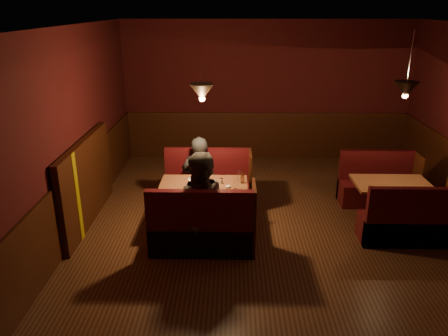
{
  "coord_description": "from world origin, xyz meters",
  "views": [
    {
      "loc": [
        -0.74,
        -5.65,
        3.15
      ],
      "look_at": [
        -0.84,
        0.24,
        0.95
      ],
      "focal_mm": 35.0,
      "sensor_mm": 36.0,
      "label": 1
    }
  ],
  "objects_px": {
    "second_bench_far": "(377,187)",
    "diner_a": "(199,163)",
    "main_table": "(205,194)",
    "main_bench_far": "(208,189)",
    "second_bench_near": "(407,225)",
    "second_table": "(391,193)",
    "diner_b": "(205,191)",
    "main_bench_near": "(203,232)"
  },
  "relations": [
    {
      "from": "main_bench_near",
      "to": "diner_b",
      "type": "relative_size",
      "value": 0.82
    },
    {
      "from": "main_bench_near",
      "to": "second_bench_near",
      "type": "relative_size",
      "value": 1.13
    },
    {
      "from": "main_bench_near",
      "to": "second_table",
      "type": "height_order",
      "value": "main_bench_near"
    },
    {
      "from": "diner_b",
      "to": "main_table",
      "type": "bearing_deg",
      "value": 93.45
    },
    {
      "from": "second_bench_near",
      "to": "diner_a",
      "type": "distance_m",
      "value": 3.21
    },
    {
      "from": "second_bench_far",
      "to": "main_bench_far",
      "type": "bearing_deg",
      "value": -176.2
    },
    {
      "from": "second_table",
      "to": "diner_b",
      "type": "distance_m",
      "value": 2.94
    },
    {
      "from": "main_table",
      "to": "main_bench_near",
      "type": "distance_m",
      "value": 0.77
    },
    {
      "from": "main_table",
      "to": "second_table",
      "type": "height_order",
      "value": "main_table"
    },
    {
      "from": "main_table",
      "to": "diner_a",
      "type": "relative_size",
      "value": 0.82
    },
    {
      "from": "second_bench_far",
      "to": "diner_a",
      "type": "xyz_separation_m",
      "value": [
        -2.98,
        -0.25,
        0.5
      ]
    },
    {
      "from": "main_bench_far",
      "to": "second_bench_near",
      "type": "bearing_deg",
      "value": -22.27
    },
    {
      "from": "second_bench_far",
      "to": "diner_a",
      "type": "bearing_deg",
      "value": -175.19
    },
    {
      "from": "second_bench_far",
      "to": "main_bench_near",
      "type": "bearing_deg",
      "value": -149.83
    },
    {
      "from": "diner_a",
      "to": "second_bench_near",
      "type": "bearing_deg",
      "value": 164.94
    },
    {
      "from": "main_bench_far",
      "to": "diner_b",
      "type": "height_order",
      "value": "diner_b"
    },
    {
      "from": "second_table",
      "to": "diner_a",
      "type": "bearing_deg",
      "value": 171.8
    },
    {
      "from": "diner_a",
      "to": "diner_b",
      "type": "bearing_deg",
      "value": 102.71
    },
    {
      "from": "second_table",
      "to": "diner_b",
      "type": "height_order",
      "value": "diner_b"
    },
    {
      "from": "main_bench_near",
      "to": "second_bench_near",
      "type": "xyz_separation_m",
      "value": [
        2.84,
        0.3,
        -0.02
      ]
    },
    {
      "from": "second_bench_near",
      "to": "diner_b",
      "type": "xyz_separation_m",
      "value": [
        -2.81,
        -0.19,
        0.58
      ]
    },
    {
      "from": "main_bench_far",
      "to": "diner_b",
      "type": "distance_m",
      "value": 1.47
    },
    {
      "from": "main_bench_far",
      "to": "second_bench_far",
      "type": "distance_m",
      "value": 2.85
    },
    {
      "from": "diner_a",
      "to": "diner_b",
      "type": "distance_m",
      "value": 1.31
    },
    {
      "from": "second_table",
      "to": "second_bench_near",
      "type": "xyz_separation_m",
      "value": [
        0.03,
        -0.68,
        -0.19
      ]
    },
    {
      "from": "main_bench_far",
      "to": "second_bench_far",
      "type": "xyz_separation_m",
      "value": [
        2.84,
        0.19,
        -0.02
      ]
    },
    {
      "from": "main_bench_far",
      "to": "diner_b",
      "type": "xyz_separation_m",
      "value": [
        0.03,
        -1.36,
        0.56
      ]
    },
    {
      "from": "diner_a",
      "to": "second_table",
      "type": "bearing_deg",
      "value": 177.04
    },
    {
      "from": "main_table",
      "to": "second_bench_far",
      "type": "distance_m",
      "value": 3.01
    },
    {
      "from": "main_bench_near",
      "to": "diner_a",
      "type": "bearing_deg",
      "value": 95.58
    },
    {
      "from": "main_bench_far",
      "to": "second_bench_near",
      "type": "xyz_separation_m",
      "value": [
        2.84,
        -1.16,
        -0.02
      ]
    },
    {
      "from": "second_bench_near",
      "to": "main_bench_near",
      "type": "bearing_deg",
      "value": -174.0
    },
    {
      "from": "main_bench_far",
      "to": "main_bench_near",
      "type": "xyz_separation_m",
      "value": [
        0.0,
        -1.46,
        0.0
      ]
    },
    {
      "from": "main_table",
      "to": "main_bench_far",
      "type": "bearing_deg",
      "value": 88.92
    },
    {
      "from": "second_table",
      "to": "main_table",
      "type": "bearing_deg",
      "value": -175.1
    },
    {
      "from": "main_table",
      "to": "diner_a",
      "type": "height_order",
      "value": "diner_a"
    },
    {
      "from": "diner_b",
      "to": "main_bench_near",
      "type": "bearing_deg",
      "value": -107.95
    },
    {
      "from": "main_bench_far",
      "to": "second_bench_far",
      "type": "relative_size",
      "value": 1.13
    },
    {
      "from": "main_bench_near",
      "to": "second_table",
      "type": "xyz_separation_m",
      "value": [
        2.81,
        0.97,
        0.17
      ]
    },
    {
      "from": "second_table",
      "to": "second_bench_far",
      "type": "distance_m",
      "value": 0.7
    },
    {
      "from": "second_bench_far",
      "to": "second_bench_near",
      "type": "xyz_separation_m",
      "value": [
        0.0,
        -1.35,
        0.0
      ]
    },
    {
      "from": "main_bench_near",
      "to": "second_bench_near",
      "type": "height_order",
      "value": "main_bench_near"
    }
  ]
}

